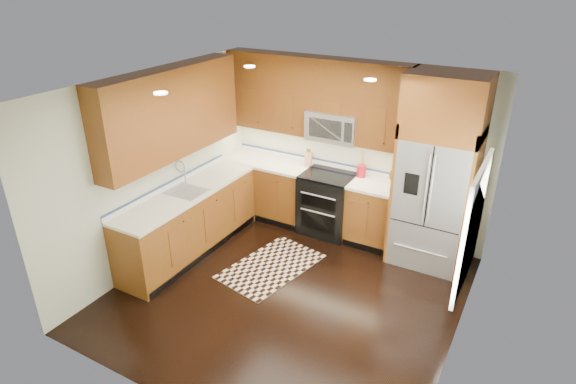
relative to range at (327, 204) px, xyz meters
The scene contains 16 objects.
ground 1.75m from the range, 81.47° to the right, with size 4.00×4.00×0.00m, color black.
wall_back 0.93m from the range, 53.04° to the left, with size 4.00×0.02×2.60m, color beige.
wall_left 2.56m from the range, 136.38° to the right, with size 0.02×4.00×2.60m, color beige.
wall_right 2.92m from the range, 36.55° to the right, with size 0.02×4.00×2.60m, color beige.
window 2.83m from the range, 33.39° to the right, with size 0.04×1.10×1.30m.
base_cabinets 1.25m from the range, 141.90° to the right, with size 2.85×3.00×0.90m.
countertop 1.16m from the range, 142.09° to the right, with size 2.86×3.01×0.04m.
upper_cabinets 1.89m from the range, 147.22° to the right, with size 2.85×3.00×1.15m.
range is the anchor object (origin of this frame).
microwave 1.20m from the range, 90.19° to the left, with size 0.76×0.40×0.42m.
refrigerator 1.76m from the range, ahead, with size 0.98×0.75×2.60m.
sink_faucet 2.13m from the range, 135.87° to the right, with size 0.54×0.44×0.37m.
rug 1.37m from the range, 100.50° to the right, with size 0.84×1.40×0.01m, color black.
knife_block 0.76m from the range, 154.32° to the left, with size 0.13×0.16×0.27m.
utensil_crock 0.77m from the range, 22.59° to the left, with size 0.16×0.16×0.38m.
cutting_board 1.12m from the range, ahead, with size 0.27×0.27×0.02m, color brown.
Camera 1 is at (2.42, -4.31, 3.73)m, focal length 30.00 mm.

